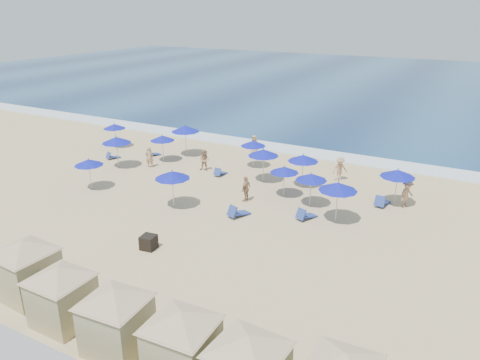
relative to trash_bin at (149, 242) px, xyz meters
name	(u,v)px	position (x,y,z in m)	size (l,w,h in m)	color
ground	(208,225)	(1.16, 3.67, -0.36)	(160.00, 160.00, 0.00)	#CCB281
ocean	(401,85)	(1.16, 58.67, -0.33)	(160.00, 80.00, 0.06)	navy
surf_line	(308,152)	(1.16, 19.17, -0.32)	(160.00, 2.50, 0.08)	white
trash_bin	(149,242)	(0.00, 0.00, 0.00)	(0.71, 0.71, 0.71)	black
cabana_0	(25,261)	(-1.79, -5.56, 1.27)	(4.51, 4.51, 2.84)	tan
cabana_1	(61,288)	(0.89, -6.12, 1.16)	(4.23, 4.23, 2.65)	tan
cabana_2	(116,312)	(3.72, -6.25, 1.19)	(4.30, 4.30, 2.70)	tan
cabana_3	(182,335)	(6.45, -6.17, 1.20)	(4.33, 4.33, 2.72)	tan
umbrella_0	(114,126)	(-13.89, 12.78, 1.49)	(1.87, 1.87, 2.13)	#A5A8AD
umbrella_1	(116,140)	(-10.02, 8.84, 1.78)	(2.16, 2.16, 2.46)	#A5A8AD
umbrella_2	(162,138)	(-7.96, 11.64, 1.52)	(1.90, 1.90, 2.16)	#A5A8AD
umbrella_3	(89,162)	(-8.55, 4.61, 1.51)	(1.89, 1.89, 2.15)	#A5A8AD
umbrella_4	(253,143)	(-1.16, 13.72, 1.50)	(1.88, 1.88, 2.14)	#A5A8AD
umbrella_5	(263,153)	(0.85, 11.31, 1.74)	(2.13, 2.13, 2.42)	#A5A8AD
umbrella_6	(172,175)	(-1.95, 4.78, 1.73)	(2.11, 2.11, 2.40)	#A5A8AD
umbrella_7	(311,177)	(5.19, 8.92, 1.52)	(1.90, 1.90, 2.17)	#A5A8AD
umbrella_8	(284,170)	(3.18, 9.53, 1.45)	(1.83, 1.83, 2.09)	#A5A8AD
umbrella_9	(303,158)	(3.58, 11.69, 1.67)	(2.05, 2.05, 2.33)	#A5A8AD
umbrella_10	(398,173)	(9.67, 11.48, 1.71)	(2.10, 2.10, 2.39)	#A5A8AD
umbrella_11	(338,187)	(7.27, 7.47, 1.79)	(2.17, 2.17, 2.47)	#A5A8AD
umbrella_12	(185,129)	(-7.24, 13.71, 1.89)	(2.27, 2.27, 2.59)	#A5A8AD
beach_chair_0	(112,156)	(-11.91, 10.14, -0.14)	(0.87, 1.23, 0.62)	navy
beach_chair_1	(152,153)	(-9.62, 12.28, -0.13)	(0.99, 1.31, 0.66)	navy
beach_chair_2	(220,173)	(-2.41, 10.92, -0.13)	(0.57, 1.20, 0.65)	navy
beach_chair_3	(237,212)	(2.05, 5.44, -0.09)	(1.08, 1.52, 0.77)	navy
beach_chair_4	(305,215)	(5.62, 6.99, -0.10)	(1.04, 1.44, 0.73)	navy
beach_chair_5	(382,202)	(9.02, 11.00, -0.09)	(0.78, 1.45, 0.76)	navy
beachgoer_0	(149,157)	(-7.99, 10.01, 0.44)	(0.58, 0.38, 1.59)	tan
beachgoer_1	(204,160)	(-3.95, 11.32, 0.44)	(0.78, 0.60, 1.60)	tan
beachgoer_2	(246,189)	(1.42, 7.73, 0.46)	(0.95, 0.40, 1.63)	tan
beachgoer_3	(407,194)	(10.34, 11.52, 0.50)	(1.11, 0.64, 1.71)	tan
beachgoer_4	(254,145)	(-2.44, 16.45, 0.48)	(0.81, 0.53, 1.67)	tan
beachgoer_5	(340,169)	(5.43, 14.02, 0.50)	(1.10, 0.63, 1.70)	tan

